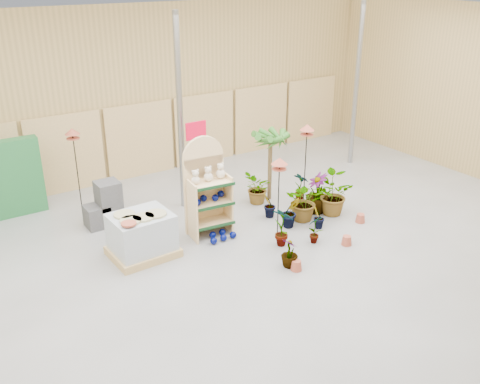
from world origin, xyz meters
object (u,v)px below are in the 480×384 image
object	(u,v)px
pallet_stack	(142,235)
bird_table_front	(279,164)
potted_plant_2	(305,201)
display_shelf	(206,190)

from	to	relation	value
pallet_stack	bird_table_front	size ratio (longest dim) A/B	0.72
pallet_stack	potted_plant_2	size ratio (longest dim) A/B	1.37
display_shelf	pallet_stack	distance (m)	1.69
bird_table_front	potted_plant_2	xyz separation A→B (m)	(0.99, 0.30, -1.18)
display_shelf	bird_table_front	xyz separation A→B (m)	(1.14, -1.02, 0.67)
bird_table_front	potted_plant_2	size ratio (longest dim) A/B	1.90
potted_plant_2	display_shelf	bearing A→B (deg)	161.35
display_shelf	potted_plant_2	bearing A→B (deg)	-12.18
pallet_stack	potted_plant_2	world-z (taller)	potted_plant_2
pallet_stack	potted_plant_2	distance (m)	3.76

